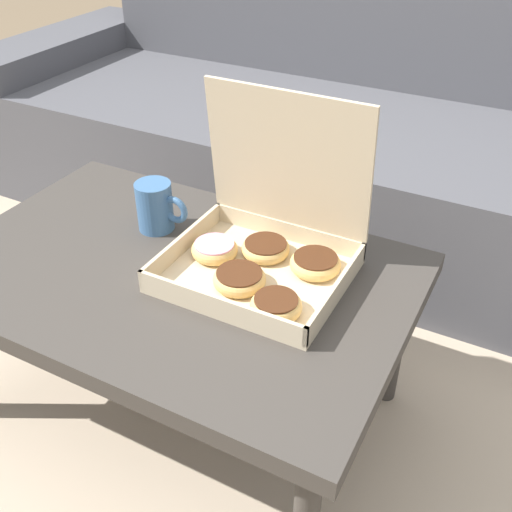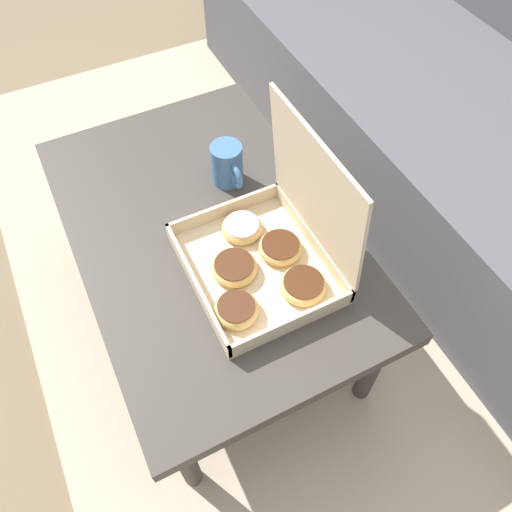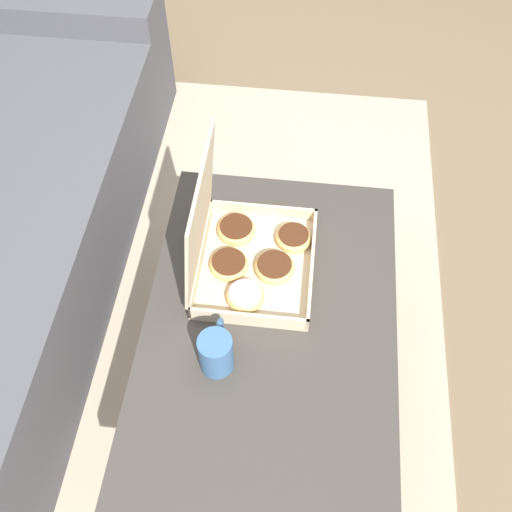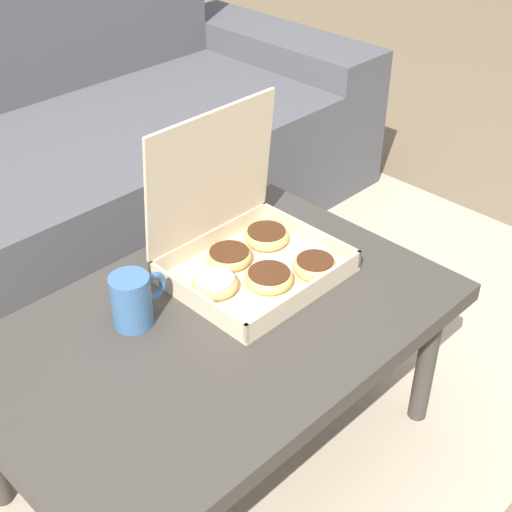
% 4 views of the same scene
% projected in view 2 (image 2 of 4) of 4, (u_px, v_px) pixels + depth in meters
% --- Properties ---
extents(ground_plane, '(12.00, 12.00, 0.00)m').
position_uv_depth(ground_plane, '(267.00, 289.00, 1.55)').
color(ground_plane, '#756047').
extents(area_rug, '(2.68, 2.00, 0.01)m').
position_uv_depth(area_rug, '(348.00, 253.00, 1.63)').
color(area_rug, tan).
rests_on(area_rug, ground_plane).
extents(couch, '(2.56, 0.87, 0.89)m').
position_uv_depth(couch, '(512.00, 135.00, 1.53)').
color(couch, '#4C4C51').
rests_on(couch, ground_plane).
extents(coffee_table, '(0.94, 0.61, 0.40)m').
position_uv_depth(coffee_table, '(208.00, 238.00, 1.22)').
color(coffee_table, '#3D3833').
rests_on(coffee_table, ground_plane).
extents(pastry_box, '(0.34, 0.29, 0.34)m').
position_uv_depth(pastry_box, '(269.00, 252.00, 1.07)').
color(pastry_box, beige).
rests_on(pastry_box, coffee_table).
extents(coffee_mug, '(0.12, 0.08, 0.11)m').
position_uv_depth(coffee_mug, '(228.00, 165.00, 1.22)').
color(coffee_mug, '#3D6693').
rests_on(coffee_mug, coffee_table).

